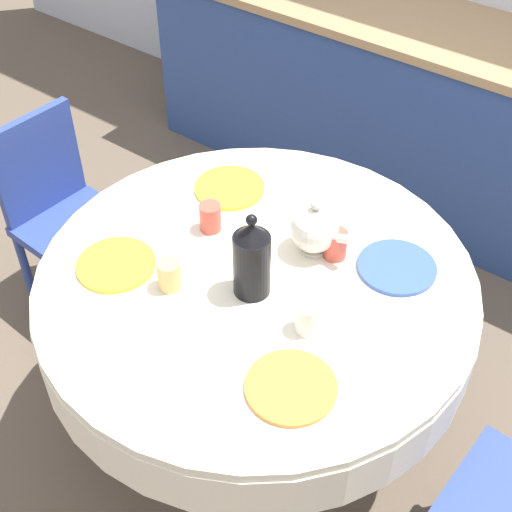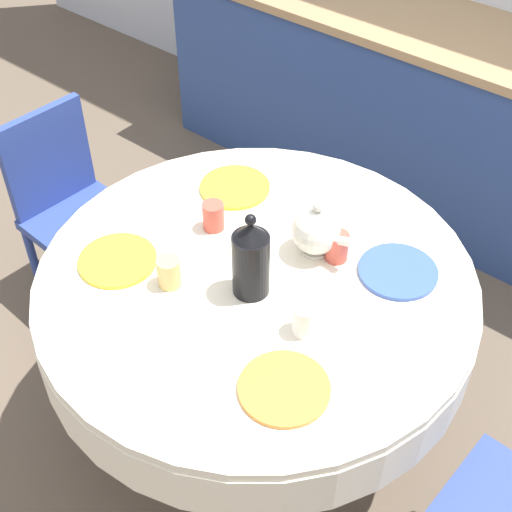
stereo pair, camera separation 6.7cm
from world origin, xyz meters
name	(u,v)px [view 2 (the right image)]	position (x,y,z in m)	size (l,w,h in m)	color
ground_plane	(256,416)	(0.00, 0.00, 0.00)	(12.00, 12.00, 0.00)	brown
kitchen_counter	(472,135)	(0.00, 1.58, 0.47)	(3.24, 0.64, 0.93)	#2D4784
dining_table	(256,302)	(0.00, 0.00, 0.64)	(1.38, 1.38, 0.76)	brown
chair_right	(71,203)	(-1.03, 0.06, 0.48)	(0.42, 0.42, 0.86)	#2D428E
plate_near_left	(118,260)	(-0.37, -0.23, 0.77)	(0.25, 0.25, 0.01)	yellow
cup_near_left	(169,272)	(-0.18, -0.20, 0.81)	(0.07, 0.07, 0.10)	#DBB766
plate_near_right	(284,388)	(0.33, -0.29, 0.77)	(0.25, 0.25, 0.01)	orange
cup_near_right	(305,319)	(0.25, -0.09, 0.81)	(0.07, 0.07, 0.10)	white
plate_far_left	(235,187)	(-0.33, 0.29, 0.77)	(0.25, 0.25, 0.01)	yellow
cup_far_left	(213,216)	(-0.25, 0.09, 0.81)	(0.07, 0.07, 0.10)	#CC4C3D
plate_far_right	(398,271)	(0.34, 0.29, 0.77)	(0.25, 0.25, 0.01)	#3856AD
cup_far_right	(337,247)	(0.15, 0.22, 0.81)	(0.07, 0.07, 0.10)	#CC4C3D
coffee_carafe	(251,259)	(0.03, -0.06, 0.89)	(0.11, 0.11, 0.29)	black
teapot	(317,231)	(0.08, 0.20, 0.85)	(0.21, 0.16, 0.20)	silver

